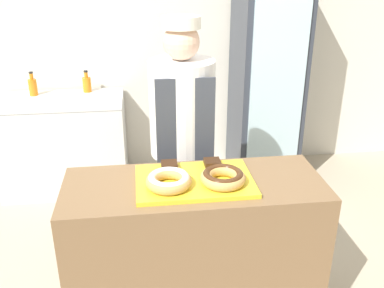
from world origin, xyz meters
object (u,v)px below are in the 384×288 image
object	(u,v)px
bottle_orange	(33,86)
donut_light_glaze	(169,180)
donut_chocolate_glaze	(223,177)
brownie_back_right	(212,163)
chest_freezer	(65,143)
beverage_fridge	(267,76)
serving_tray	(194,181)
baker_person	(183,144)
bottle_orange_b	(87,84)
brownie_back_left	(169,165)

from	to	relation	value
bottle_orange	donut_light_glaze	bearing A→B (deg)	-61.59
donut_chocolate_glaze	brownie_back_right	size ratio (longest dim) A/B	2.65
donut_light_glaze	chest_freezer	xyz separation A→B (m)	(-0.82, 1.82, -0.53)
beverage_fridge	chest_freezer	distance (m)	1.94
brownie_back_right	serving_tray	bearing A→B (deg)	-129.37
brownie_back_right	bottle_orange	world-z (taller)	bottle_orange
donut_light_glaze	beverage_fridge	bearing A→B (deg)	60.20
serving_tray	donut_light_glaze	distance (m)	0.16
donut_chocolate_glaze	brownie_back_right	world-z (taller)	donut_chocolate_glaze
brownie_back_right	baker_person	xyz separation A→B (m)	(-0.12, 0.44, -0.07)
donut_light_glaze	bottle_orange_b	distance (m)	2.11
donut_light_glaze	baker_person	size ratio (longest dim) A/B	0.14
brownie_back_left	brownie_back_right	world-z (taller)	same
serving_tray	beverage_fridge	bearing A→B (deg)	62.81
donut_chocolate_glaze	chest_freezer	distance (m)	2.19
chest_freezer	serving_tray	bearing A→B (deg)	-61.28
brownie_back_left	baker_person	distance (m)	0.46
donut_light_glaze	chest_freezer	distance (m)	2.06
bottle_orange_b	chest_freezer	bearing A→B (deg)	-137.36
chest_freezer	bottle_orange	size ratio (longest dim) A/B	5.11
donut_chocolate_glaze	beverage_fridge	bearing A→B (deg)	67.24
baker_person	donut_light_glaze	bearing A→B (deg)	-102.13
donut_chocolate_glaze	brownie_back_left	xyz separation A→B (m)	(-0.26, 0.21, -0.02)
bottle_orange_b	brownie_back_right	bearing A→B (deg)	-64.75
serving_tray	donut_light_glaze	xyz separation A→B (m)	(-0.14, -0.06, 0.05)
donut_chocolate_glaze	bottle_orange_b	xyz separation A→B (m)	(-0.88, 2.02, -0.04)
bottle_orange	brownie_back_left	bearing A→B (deg)	-58.39
donut_chocolate_glaze	brownie_back_left	bearing A→B (deg)	141.10
beverage_fridge	brownie_back_right	bearing A→B (deg)	-115.91
serving_tray	brownie_back_left	xyz separation A→B (m)	(-0.12, 0.15, 0.03)
donut_light_glaze	bottle_orange_b	bearing A→B (deg)	106.46
baker_person	beverage_fridge	distance (m)	1.47
beverage_fridge	chest_freezer	size ratio (longest dim) A/B	1.82
donut_chocolate_glaze	bottle_orange_b	distance (m)	2.21
brownie_back_right	bottle_orange	xyz separation A→B (m)	(-1.33, 1.76, -0.01)
bottle_orange	serving_tray	bearing A→B (deg)	-57.74
chest_freezer	bottle_orange	distance (m)	0.58
bottle_orange_b	baker_person	bearing A→B (deg)	-61.80
donut_light_glaze	bottle_orange	xyz separation A→B (m)	(-1.07, 1.97, -0.03)
beverage_fridge	bottle_orange_b	xyz separation A→B (m)	(-1.63, 0.21, -0.07)
chest_freezer	bottle_orange_b	distance (m)	0.58
beverage_fridge	bottle_orange	size ratio (longest dim) A/B	9.30
donut_light_glaze	chest_freezer	world-z (taller)	donut_light_glaze
beverage_fridge	chest_freezer	xyz separation A→B (m)	(-1.86, 0.01, -0.57)
serving_tray	donut_chocolate_glaze	size ratio (longest dim) A/B	2.62
brownie_back_right	chest_freezer	distance (m)	2.00
brownie_back_left	chest_freezer	size ratio (longest dim) A/B	0.08
donut_light_glaze	brownie_back_right	world-z (taller)	donut_light_glaze
beverage_fridge	bottle_orange	world-z (taller)	beverage_fridge
donut_light_glaze	baker_person	world-z (taller)	baker_person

